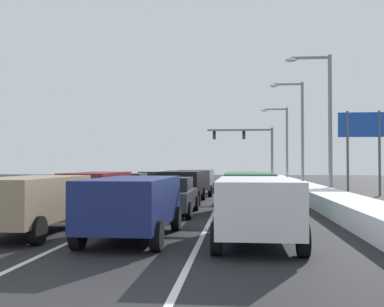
# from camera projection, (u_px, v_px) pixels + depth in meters

# --- Properties ---
(ground_plane) EXTENTS (122.78, 122.78, 0.00)m
(ground_plane) POSITION_uv_depth(u_px,v_px,m) (187.00, 202.00, 24.60)
(ground_plane) COLOR black
(lane_stripe_between_right_lane_and_center_lane) EXTENTS (0.14, 51.94, 0.01)m
(lane_stripe_between_right_lane_and_center_lane) POSITION_uv_depth(u_px,v_px,m) (222.00, 196.00, 29.13)
(lane_stripe_between_right_lane_and_center_lane) COLOR silver
(lane_stripe_between_right_lane_and_center_lane) RESTS_ON ground
(lane_stripe_between_center_lane_and_left_lane) EXTENTS (0.14, 51.94, 0.01)m
(lane_stripe_between_center_lane_and_left_lane) POSITION_uv_depth(u_px,v_px,m) (169.00, 196.00, 29.47)
(lane_stripe_between_center_lane_and_left_lane) COLOR silver
(lane_stripe_between_center_lane_and_left_lane) RESTS_ON ground
(snow_bank_right_shoulder) EXTENTS (1.84, 51.94, 0.73)m
(snow_bank_right_shoulder) POSITION_uv_depth(u_px,v_px,m) (307.00, 191.00, 28.61)
(snow_bank_right_shoulder) COLOR white
(snow_bank_right_shoulder) RESTS_ON ground
(snow_bank_left_shoulder) EXTENTS (1.50, 51.94, 0.57)m
(snow_bank_left_shoulder) POSITION_uv_depth(u_px,v_px,m) (89.00, 191.00, 30.01)
(snow_bank_left_shoulder) COLOR white
(snow_bank_left_shoulder) RESTS_ON ground
(suv_white_right_lane_nearest) EXTENTS (2.16, 4.90, 1.67)m
(suv_white_right_lane_nearest) POSITION_uv_depth(u_px,v_px,m) (256.00, 204.00, 11.89)
(suv_white_right_lane_nearest) COLOR silver
(suv_white_right_lane_nearest) RESTS_ON ground
(suv_green_right_lane_second) EXTENTS (2.16, 4.90, 1.67)m
(suv_green_right_lane_second) POSITION_uv_depth(u_px,v_px,m) (249.00, 189.00, 19.06)
(suv_green_right_lane_second) COLOR #1E5633
(suv_green_right_lane_second) RESTS_ON ground
(sedan_red_right_lane_third) EXTENTS (2.00, 4.50, 1.51)m
(sedan_red_right_lane_third) POSITION_uv_depth(u_px,v_px,m) (250.00, 187.00, 25.15)
(sedan_red_right_lane_third) COLOR maroon
(sedan_red_right_lane_third) RESTS_ON ground
(sedan_silver_right_lane_fourth) EXTENTS (2.00, 4.50, 1.51)m
(sedan_silver_right_lane_fourth) POSITION_uv_depth(u_px,v_px,m) (249.00, 183.00, 30.84)
(sedan_silver_right_lane_fourth) COLOR #B7BABF
(sedan_silver_right_lane_fourth) RESTS_ON ground
(suv_navy_center_lane_nearest) EXTENTS (2.16, 4.90, 1.67)m
(suv_navy_center_lane_nearest) POSITION_uv_depth(u_px,v_px,m) (133.00, 202.00, 12.54)
(suv_navy_center_lane_nearest) COLOR navy
(suv_navy_center_lane_nearest) RESTS_ON ground
(sedan_charcoal_center_lane_second) EXTENTS (2.00, 4.50, 1.51)m
(sedan_charcoal_center_lane_second) POSITION_uv_depth(u_px,v_px,m) (171.00, 196.00, 18.59)
(sedan_charcoal_center_lane_second) COLOR #38383D
(sedan_charcoal_center_lane_second) RESTS_ON ground
(suv_black_center_lane_third) EXTENTS (2.16, 4.90, 1.67)m
(suv_black_center_lane_third) POSITION_uv_depth(u_px,v_px,m) (183.00, 183.00, 24.34)
(suv_black_center_lane_third) COLOR black
(suv_black_center_lane_third) RESTS_ON ground
(suv_gray_center_lane_fourth) EXTENTS (2.16, 4.90, 1.67)m
(suv_gray_center_lane_fourth) POSITION_uv_depth(u_px,v_px,m) (197.00, 180.00, 30.37)
(suv_gray_center_lane_fourth) COLOR slate
(suv_gray_center_lane_fourth) RESTS_ON ground
(suv_tan_left_lane_nearest) EXTENTS (2.16, 4.90, 1.67)m
(suv_tan_left_lane_nearest) POSITION_uv_depth(u_px,v_px,m) (31.00, 199.00, 13.38)
(suv_tan_left_lane_nearest) COLOR #937F60
(suv_tan_left_lane_nearest) RESTS_ON ground
(suv_maroon_left_lane_second) EXTENTS (2.16, 4.90, 1.67)m
(suv_maroon_left_lane_second) POSITION_uv_depth(u_px,v_px,m) (97.00, 187.00, 20.46)
(suv_maroon_left_lane_second) COLOR maroon
(suv_maroon_left_lane_second) RESTS_ON ground
(sedan_white_left_lane_third) EXTENTS (2.00, 4.50, 1.51)m
(sedan_white_left_lane_third) POSITION_uv_depth(u_px,v_px,m) (130.00, 186.00, 26.69)
(sedan_white_left_lane_third) COLOR silver
(sedan_white_left_lane_third) RESTS_ON ground
(sedan_green_left_lane_fourth) EXTENTS (2.00, 4.50, 1.51)m
(sedan_green_left_lane_fourth) POSITION_uv_depth(u_px,v_px,m) (153.00, 182.00, 32.36)
(sedan_green_left_lane_fourth) COLOR #1E5633
(sedan_green_left_lane_fourth) RESTS_ON ground
(traffic_light_gantry) EXTENTS (7.54, 0.47, 6.20)m
(traffic_light_gantry) POSITION_uv_depth(u_px,v_px,m) (251.00, 143.00, 52.45)
(traffic_light_gantry) COLOR slate
(traffic_light_gantry) RESTS_ON ground
(street_lamp_right_near) EXTENTS (2.66, 0.36, 8.34)m
(street_lamp_right_near) POSITION_uv_depth(u_px,v_px,m) (324.00, 113.00, 26.31)
(street_lamp_right_near) COLOR gray
(street_lamp_right_near) RESTS_ON ground
(street_lamp_right_mid) EXTENTS (2.66, 0.36, 8.45)m
(street_lamp_right_mid) POSITION_uv_depth(u_px,v_px,m) (298.00, 126.00, 35.73)
(street_lamp_right_mid) COLOR gray
(street_lamp_right_mid) RESTS_ON ground
(street_lamp_right_far) EXTENTS (2.66, 0.36, 7.61)m
(street_lamp_right_far) POSITION_uv_depth(u_px,v_px,m) (283.00, 138.00, 45.13)
(street_lamp_right_far) COLOR gray
(street_lamp_right_far) RESTS_ON ground
(roadside_sign_right) EXTENTS (3.20, 0.16, 5.50)m
(roadside_sign_right) POSITION_uv_depth(u_px,v_px,m) (363.00, 134.00, 29.67)
(roadside_sign_right) COLOR #59595B
(roadside_sign_right) RESTS_ON ground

